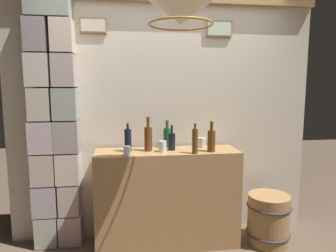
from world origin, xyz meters
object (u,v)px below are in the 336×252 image
liquor_bottle_scotch (128,140)px  glass_tumbler_shot (163,146)px  liquor_bottle_sherry (172,141)px  liquor_bottle_vodka (167,137)px  glass_tumbler_rocks (201,143)px  liquor_bottle_whiskey (195,141)px  glass_tumbler_highball (127,151)px  pendant_lamp (181,14)px  liquor_bottle_tequila (211,140)px  liquor_bottle_vermouth (148,138)px  wooden_barrel (268,219)px

liquor_bottle_scotch → glass_tumbler_shot: (0.33, -0.06, -0.06)m
liquor_bottle_scotch → liquor_bottle_sherry: bearing=1.0°
liquor_bottle_vodka → glass_tumbler_rocks: bearing=-10.5°
liquor_bottle_vodka → liquor_bottle_sherry: 0.14m
glass_tumbler_rocks → liquor_bottle_whiskey: bearing=-116.9°
liquor_bottle_scotch → glass_tumbler_rocks: (0.75, 0.08, -0.06)m
liquor_bottle_whiskey → liquor_bottle_sherry: (-0.19, 0.18, -0.03)m
glass_tumbler_highball → glass_tumbler_shot: bearing=18.3°
liquor_bottle_scotch → glass_tumbler_highball: (-0.01, -0.17, -0.07)m
glass_tumbler_shot → pendant_lamp: pendant_lamp is taller
liquor_bottle_scotch → liquor_bottle_tequila: (0.80, -0.11, 0.00)m
liquor_bottle_vermouth → glass_tumbler_shot: size_ratio=3.11×
liquor_bottle_tequila → glass_tumbler_highball: liquor_bottle_tequila is taller
liquor_bottle_sherry → pendant_lamp: pendant_lamp is taller
glass_tumbler_highball → wooden_barrel: bearing=1.3°
liquor_bottle_vodka → liquor_bottle_tequila: liquor_bottle_tequila is taller
glass_tumbler_shot → wooden_barrel: (1.07, -0.08, -0.77)m
liquor_bottle_whiskey → liquor_bottle_scotch: 0.64m
glass_tumbler_shot → pendant_lamp: (0.06, -0.59, 1.09)m
liquor_bottle_sherry → liquor_bottle_tequila: liquor_bottle_tequila is taller
pendant_lamp → glass_tumbler_shot: bearing=96.2°
liquor_bottle_scotch → liquor_bottle_vodka: bearing=19.8°
liquor_bottle_scotch → liquor_bottle_vermouth: liquor_bottle_vermouth is taller
liquor_bottle_vodka → liquor_bottle_vermouth: bearing=-145.5°
glass_tumbler_highball → glass_tumbler_shot: 0.36m
liquor_bottle_scotch → glass_tumbler_rocks: bearing=6.0°
glass_tumbler_rocks → pendant_lamp: 1.36m
liquor_bottle_whiskey → glass_tumbler_rocks: 0.29m
glass_tumbler_rocks → liquor_bottle_sherry: bearing=-167.4°
liquor_bottle_sherry → wooden_barrel: size_ratio=0.49×
liquor_bottle_vermouth → liquor_bottle_tequila: bearing=-10.9°
liquor_bottle_scotch → liquor_bottle_vermouth: 0.20m
liquor_bottle_sherry → liquor_bottle_tequila: size_ratio=0.83×
liquor_bottle_whiskey → glass_tumbler_shot: size_ratio=2.66×
liquor_bottle_vodka → liquor_bottle_sherry: size_ratio=1.12×
liquor_bottle_vodka → liquor_bottle_scotch: size_ratio=0.98×
liquor_bottle_vodka → glass_tumbler_highball: bearing=-142.7°
glass_tumbler_shot → pendant_lamp: size_ratio=0.18×
pendant_lamp → liquor_bottle_scotch: bearing=121.2°
liquor_bottle_whiskey → liquor_bottle_vermouth: (-0.42, 0.18, 0.01)m
glass_tumbler_highball → pendant_lamp: (0.40, -0.48, 1.10)m
glass_tumbler_rocks → wooden_barrel: 1.03m
liquor_bottle_tequila → liquor_bottle_vermouth: (-0.60, 0.12, 0.01)m
liquor_bottle_whiskey → liquor_bottle_vodka: bearing=124.8°
glass_tumbler_shot → wooden_barrel: bearing=-4.3°
liquor_bottle_whiskey → glass_tumbler_rocks: liquor_bottle_whiskey is taller
liquor_bottle_vodka → liquor_bottle_whiskey: bearing=-55.2°
liquor_bottle_scotch → wooden_barrel: bearing=-5.6°
liquor_bottle_whiskey → liquor_bottle_tequila: (0.18, 0.06, -0.01)m
glass_tumbler_shot → pendant_lamp: 1.24m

